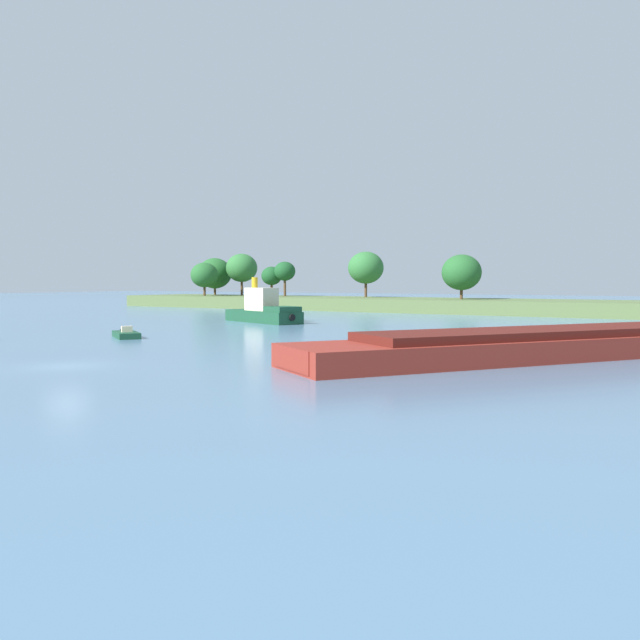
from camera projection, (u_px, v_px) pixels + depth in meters
The scene contains 5 objects.
ground_plane at pixel (67, 366), 38.77m from camera, with size 400.00×400.00×0.00m, color slate.
treeline_island at pixel (348, 295), 114.33m from camera, with size 93.00×16.08×9.68m.
small_motorboat at pixel (126, 334), 57.95m from camera, with size 4.48×3.80×1.00m.
cargo_barge at pixel (593, 340), 44.50m from camera, with size 27.25×36.65×5.93m.
tugboat at pixel (264, 311), 78.97m from camera, with size 11.93×7.29×5.12m.
Camera 1 is at (32.15, -25.55, 4.80)m, focal length 39.07 mm.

